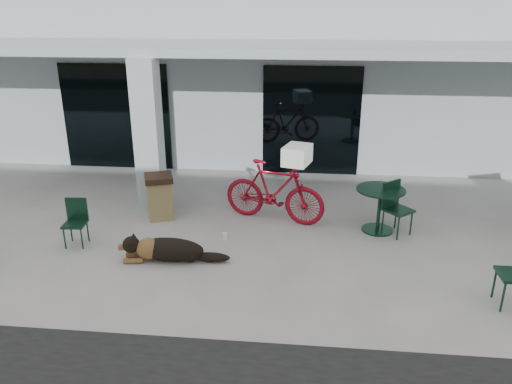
# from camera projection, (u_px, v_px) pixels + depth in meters

# --- Properties ---
(ground) EXTENTS (80.00, 80.00, 0.00)m
(ground) POSITION_uv_depth(u_px,v_px,m) (201.00, 263.00, 8.39)
(ground) COLOR #B2AFA8
(ground) RESTS_ON ground
(building) EXTENTS (22.00, 7.00, 4.50)m
(building) POSITION_uv_depth(u_px,v_px,m) (254.00, 67.00, 15.50)
(building) COLOR #A0AEB5
(building) RESTS_ON ground
(storefront_glass_left) EXTENTS (2.80, 0.06, 2.70)m
(storefront_glass_left) POSITION_uv_depth(u_px,v_px,m) (116.00, 117.00, 12.85)
(storefront_glass_left) COLOR black
(storefront_glass_left) RESTS_ON ground
(storefront_glass_right) EXTENTS (2.40, 0.06, 2.70)m
(storefront_glass_right) POSITION_uv_depth(u_px,v_px,m) (311.00, 121.00, 12.37)
(storefront_glass_right) COLOR black
(storefront_glass_right) RESTS_ON ground
(column) EXTENTS (0.50, 0.50, 3.12)m
(column) POSITION_uv_depth(u_px,v_px,m) (149.00, 137.00, 10.12)
(column) COLOR #A0AEB5
(column) RESTS_ON ground
(overhang) EXTENTS (22.00, 2.80, 0.18)m
(overhang) POSITION_uv_depth(u_px,v_px,m) (230.00, 48.00, 10.60)
(overhang) COLOR #A0AEB5
(overhang) RESTS_ON column
(bicycle) EXTENTS (2.14, 1.14, 1.24)m
(bicycle) POSITION_uv_depth(u_px,v_px,m) (274.00, 191.00, 9.83)
(bicycle) COLOR maroon
(bicycle) RESTS_ON ground
(laundry_basket) EXTENTS (0.60, 0.70, 0.36)m
(laundry_basket) POSITION_uv_depth(u_px,v_px,m) (297.00, 155.00, 9.39)
(laundry_basket) COLOR white
(laundry_basket) RESTS_ON bicycle
(dog) EXTENTS (1.43, 0.65, 0.46)m
(dog) POSITION_uv_depth(u_px,v_px,m) (169.00, 248.00, 8.40)
(dog) COLOR black
(dog) RESTS_ON ground
(cup_near_dog) EXTENTS (0.11, 0.11, 0.11)m
(cup_near_dog) POSITION_uv_depth(u_px,v_px,m) (225.00, 236.00, 9.26)
(cup_near_dog) COLOR white
(cup_near_dog) RESTS_ON ground
(cafe_chair_near) EXTENTS (0.41, 0.45, 0.85)m
(cafe_chair_near) POSITION_uv_depth(u_px,v_px,m) (75.00, 223.00, 8.87)
(cafe_chair_near) COLOR #133624
(cafe_chair_near) RESTS_ON ground
(cafe_table_far) EXTENTS (0.93, 0.93, 0.85)m
(cafe_table_far) POSITION_uv_depth(u_px,v_px,m) (379.00, 210.00, 9.44)
(cafe_table_far) COLOR #133624
(cafe_table_far) RESTS_ON ground
(cafe_chair_far_a) EXTENTS (0.67, 0.67, 1.01)m
(cafe_chair_far_a) POSITION_uv_depth(u_px,v_px,m) (398.00, 209.00, 9.27)
(cafe_chair_far_a) COLOR #133624
(cafe_chair_far_a) RESTS_ON ground
(cup_on_table) EXTENTS (0.08, 0.08, 0.11)m
(cup_on_table) POSITION_uv_depth(u_px,v_px,m) (389.00, 185.00, 9.35)
(cup_on_table) COLOR white
(cup_on_table) RESTS_ON cafe_table_far
(trash_receptacle) EXTENTS (0.68, 0.68, 0.91)m
(trash_receptacle) POSITION_uv_depth(u_px,v_px,m) (160.00, 197.00, 10.02)
(trash_receptacle) COLOR olive
(trash_receptacle) RESTS_ON ground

